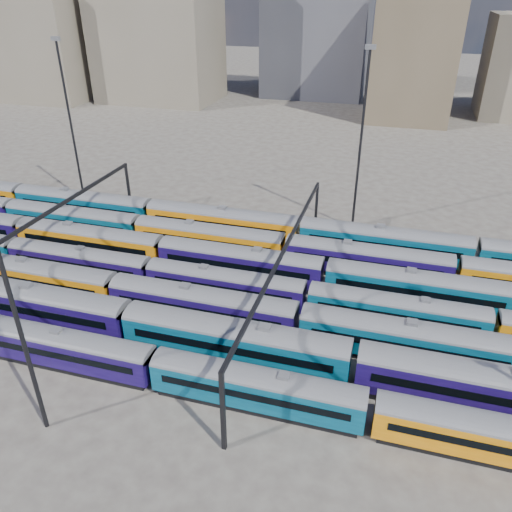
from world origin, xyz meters
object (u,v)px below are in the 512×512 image
(rake_2, at_px, (34,274))
(mast_2, at_px, (7,284))
(rake_1, at_px, (33,301))
(rake_0, at_px, (154,364))

(rake_2, xyz_separation_m, mast_2, (13.67, -17.00, 11.27))
(rake_1, height_order, rake_2, rake_1)
(rake_0, distance_m, mast_2, 15.00)
(rake_2, bearing_deg, mast_2, -51.19)
(rake_1, xyz_separation_m, mast_2, (9.95, -12.00, 11.06))
(rake_1, relative_size, mast_2, 6.14)
(rake_0, height_order, mast_2, mast_2)
(rake_1, bearing_deg, rake_2, 126.71)
(rake_0, bearing_deg, mast_2, -133.36)
(mast_2, bearing_deg, rake_0, 46.64)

